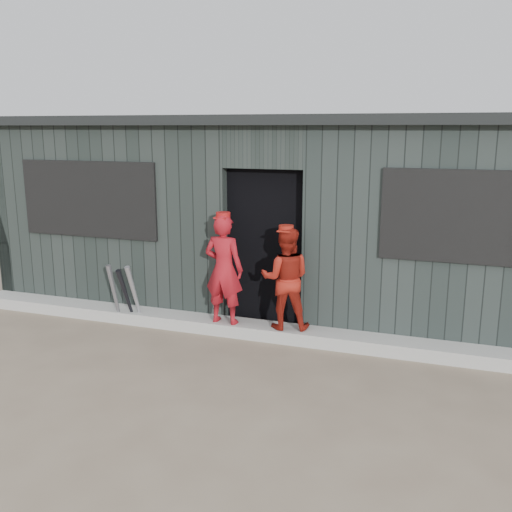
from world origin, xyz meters
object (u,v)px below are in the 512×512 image
at_px(player_grey_back, 314,280).
at_px(dugout, 295,212).
at_px(bat_right, 127,296).
at_px(player_red_left, 224,269).
at_px(bat_mid, 115,294).
at_px(bat_left, 135,295).
at_px(player_red_right, 286,278).

relative_size(player_grey_back, dugout, 0.15).
distance_m(bat_right, player_grey_back, 2.39).
bearing_deg(player_grey_back, bat_right, 23.54).
relative_size(player_red_left, player_grey_back, 1.10).
distance_m(bat_mid, player_grey_back, 2.55).
relative_size(bat_right, player_red_left, 0.58).
bearing_deg(bat_left, dugout, 49.25).
bearing_deg(player_red_left, bat_left, 7.24).
height_order(bat_mid, dugout, dugout).
bearing_deg(bat_mid, player_grey_back, 17.38).
height_order(bat_left, bat_right, bat_left).
bearing_deg(bat_mid, bat_left, 3.13).
height_order(player_grey_back, dugout, dugout).
relative_size(bat_right, player_grey_back, 0.64).
relative_size(player_red_left, dugout, 0.16).
distance_m(bat_right, player_red_left, 1.38).
relative_size(bat_right, dugout, 0.09).
xyz_separation_m(player_red_right, dugout, (-0.36, 1.68, 0.53)).
bearing_deg(player_grey_back, bat_mid, 22.49).
bearing_deg(bat_right, dugout, 47.38).
bearing_deg(dugout, player_red_left, -102.72).
xyz_separation_m(bat_right, dugout, (1.70, 1.84, 0.91)).
bearing_deg(bat_left, player_red_left, 4.34).
bearing_deg(player_grey_back, player_red_left, 39.54).
distance_m(player_grey_back, dugout, 1.40).
distance_m(bat_left, bat_right, 0.12).
bearing_deg(player_red_right, dugout, -91.33).
height_order(bat_left, player_red_left, player_red_left).
xyz_separation_m(bat_left, player_grey_back, (2.14, 0.74, 0.20)).
height_order(player_red_left, player_grey_back, player_red_left).
height_order(bat_right, player_grey_back, player_grey_back).
bearing_deg(dugout, player_red_right, -77.99).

